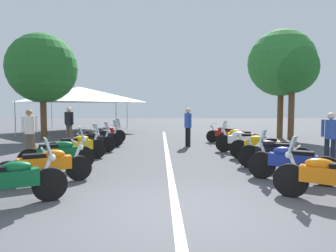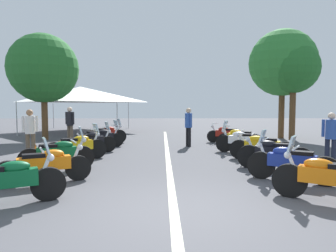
{
  "view_description": "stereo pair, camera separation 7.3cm",
  "coord_description": "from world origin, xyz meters",
  "views": [
    {
      "loc": [
        -4.88,
        0.27,
        1.79
      ],
      "look_at": [
        5.14,
        0.0,
        1.13
      ],
      "focal_mm": 31.74,
      "sensor_mm": 36.0,
      "label": 1
    },
    {
      "loc": [
        -4.88,
        0.2,
        1.79
      ],
      "look_at": [
        5.14,
        0.0,
        1.13
      ],
      "focal_mm": 31.74,
      "sensor_mm": 36.0,
      "label": 2
    }
  ],
  "objects": [
    {
      "name": "ground_plane",
      "position": [
        0.0,
        0.0,
        0.0
      ],
      "size": [
        80.0,
        80.0,
        0.0
      ],
      "primitive_type": "plane",
      "color": "#4C4C51"
    },
    {
      "name": "lane_centre_stripe",
      "position": [
        5.65,
        0.0,
        0.0
      ],
      "size": [
        20.68,
        0.16,
        0.01
      ],
      "primitive_type": "cube",
      "color": "beige",
      "rests_on": "ground_plane"
    },
    {
      "name": "motorcycle_left_row_0",
      "position": [
        0.41,
        3.0,
        0.47
      ],
      "size": [
        1.11,
        1.96,
        1.21
      ],
      "rotation": [
        0.0,
        0.0,
        -1.11
      ],
      "color": "black",
      "rests_on": "ground_plane"
    },
    {
      "name": "motorcycle_left_row_1",
      "position": [
        1.96,
        2.9,
        0.45
      ],
      "size": [
        1.11,
        1.96,
        0.98
      ],
      "rotation": [
        0.0,
        0.0,
        -1.11
      ],
      "color": "black",
      "rests_on": "ground_plane"
    },
    {
      "name": "motorcycle_left_row_2",
      "position": [
        3.37,
        3.11,
        0.47
      ],
      "size": [
        0.91,
        1.95,
        1.22
      ],
      "rotation": [
        0.0,
        0.0,
        -1.22
      ],
      "color": "black",
      "rests_on": "ground_plane"
    },
    {
      "name": "motorcycle_left_row_3",
      "position": [
        4.96,
        3.03,
        0.47
      ],
      "size": [
        1.24,
        1.81,
        1.22
      ],
      "rotation": [
        0.0,
        0.0,
        -1.0
      ],
      "color": "black",
      "rests_on": "ground_plane"
    },
    {
      "name": "motorcycle_left_row_4",
      "position": [
        6.45,
        2.98,
        0.46
      ],
      "size": [
        1.09,
        1.97,
        1.2
      ],
      "rotation": [
        0.0,
        0.0,
        -1.12
      ],
      "color": "black",
      "rests_on": "ground_plane"
    },
    {
      "name": "motorcycle_left_row_5",
      "position": [
        7.91,
        2.87,
        0.46
      ],
      "size": [
        1.2,
        1.93,
        1.2
      ],
      "rotation": [
        0.0,
        0.0,
        -1.06
      ],
      "color": "black",
      "rests_on": "ground_plane"
    },
    {
      "name": "motorcycle_left_row_6",
      "position": [
        9.36,
        2.9,
        0.47
      ],
      "size": [
        1.02,
        1.92,
        1.22
      ],
      "rotation": [
        0.0,
        0.0,
        -1.15
      ],
      "color": "black",
      "rests_on": "ground_plane"
    },
    {
      "name": "motorcycle_right_row_0",
      "position": [
        0.48,
        -2.86,
        0.47
      ],
      "size": [
        1.26,
        1.76,
        1.22
      ],
      "rotation": [
        0.0,
        0.0,
        0.97
      ],
      "color": "black",
      "rests_on": "ground_plane"
    },
    {
      "name": "motorcycle_right_row_1",
      "position": [
        2.01,
        -2.84,
        0.48
      ],
      "size": [
        1.21,
        1.86,
        1.23
      ],
      "rotation": [
        0.0,
        0.0,
        1.02
      ],
      "color": "black",
      "rests_on": "ground_plane"
    },
    {
      "name": "motorcycle_right_row_2",
      "position": [
        3.39,
        -2.96,
        0.47
      ],
      "size": [
        1.0,
        1.95,
        1.02
      ],
      "rotation": [
        0.0,
        0.0,
        1.17
      ],
      "color": "black",
      "rests_on": "ground_plane"
    },
    {
      "name": "motorcycle_right_row_3",
      "position": [
        4.84,
        -3.1,
        0.46
      ],
      "size": [
        1.04,
        2.01,
        1.01
      ],
      "rotation": [
        0.0,
        0.0,
        1.16
      ],
      "color": "black",
      "rests_on": "ground_plane"
    },
    {
      "name": "motorcycle_right_row_4",
      "position": [
        6.33,
        -2.89,
        0.48
      ],
      "size": [
        1.17,
        1.98,
        1.23
      ],
      "rotation": [
        0.0,
        0.0,
        1.07
      ],
      "color": "black",
      "rests_on": "ground_plane"
    },
    {
      "name": "motorcycle_right_row_5",
      "position": [
        7.79,
        -3.13,
        0.46
      ],
      "size": [
        1.07,
        1.81,
        1.2
      ],
      "rotation": [
        0.0,
        0.0,
        1.09
      ],
      "color": "black",
      "rests_on": "ground_plane"
    },
    {
      "name": "motorcycle_right_row_6",
      "position": [
        9.4,
        -2.93,
        0.45
      ],
      "size": [
        1.16,
        1.82,
        0.98
      ],
      "rotation": [
        0.0,
        0.0,
        1.04
      ],
      "color": "black",
      "rests_on": "ground_plane"
    },
    {
      "name": "traffic_cone_0",
      "position": [
        4.48,
        4.19,
        0.29
      ],
      "size": [
        0.36,
        0.36,
        0.61
      ],
      "color": "orange",
      "rests_on": "ground_plane"
    },
    {
      "name": "bystander_0",
      "position": [
        4.05,
        -4.97,
        0.94
      ],
      "size": [
        0.35,
        0.44,
        1.61
      ],
      "rotation": [
        0.0,
        0.0,
        5.64
      ],
      "color": "#1E2338",
      "rests_on": "ground_plane"
    },
    {
      "name": "bystander_2",
      "position": [
        8.29,
        -0.98,
        1.01
      ],
      "size": [
        0.49,
        0.32,
        1.72
      ],
      "rotation": [
        0.0,
        0.0,
        2.0
      ],
      "color": "black",
      "rests_on": "ground_plane"
    },
    {
      "name": "bystander_3",
      "position": [
        9.38,
        4.62,
        1.04
      ],
      "size": [
        0.32,
        0.48,
        1.77
      ],
      "rotation": [
        0.0,
        0.0,
        5.83
      ],
      "color": "brown",
      "rests_on": "ground_plane"
    },
    {
      "name": "bystander_4",
      "position": [
        5.58,
        4.83,
        0.99
      ],
      "size": [
        0.32,
        0.52,
        1.69
      ],
      "rotation": [
        0.0,
        0.0,
        0.26
      ],
      "color": "brown",
      "rests_on": "ground_plane"
    },
    {
      "name": "roadside_tree_0",
      "position": [
        10.97,
        -6.82,
        3.81
      ],
      "size": [
        2.69,
        2.69,
        5.2
      ],
      "color": "brown",
      "rests_on": "ground_plane"
    },
    {
      "name": "roadside_tree_1",
      "position": [
        11.06,
        6.46,
        3.79
      ],
      "size": [
        3.62,
        3.62,
        5.61
      ],
      "color": "brown",
      "rests_on": "ground_plane"
    },
    {
      "name": "roadside_tree_2",
      "position": [
        11.74,
        -6.54,
        4.21
      ],
      "size": [
        3.69,
        3.69,
        6.07
      ],
      "color": "brown",
      "rests_on": "ground_plane"
    },
    {
      "name": "event_tent",
      "position": [
        16.42,
        6.01,
        2.65
      ],
      "size": [
        6.79,
        6.79,
        3.2
      ],
      "color": "white",
      "rests_on": "ground_plane"
    }
  ]
}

